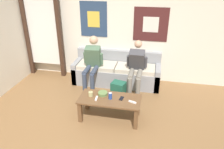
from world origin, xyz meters
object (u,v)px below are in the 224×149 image
at_px(game_controller_near_right, 132,102).
at_px(cell_phone, 122,98).
at_px(pillar_candle, 91,94).
at_px(game_controller_near_left, 96,98).
at_px(person_seated_teen, 136,66).
at_px(backpack, 118,92).
at_px(drink_can_blue, 110,96).
at_px(ceramic_bowl, 103,93).
at_px(couch, 117,72).
at_px(coffee_table, 110,102).
at_px(person_seated_adult, 92,62).

distance_m(game_controller_near_right, cell_phone, 0.23).
xyz_separation_m(pillar_candle, game_controller_near_left, (0.13, -0.08, -0.03)).
relative_size(pillar_candle, cell_phone, 0.70).
distance_m(person_seated_teen, backpack, 0.71).
bearing_deg(pillar_candle, game_controller_near_right, -4.94).
bearing_deg(drink_can_blue, backpack, 87.49).
bearing_deg(drink_can_blue, person_seated_teen, 72.67).
distance_m(backpack, ceramic_bowl, 0.67).
bearing_deg(game_controller_near_right, couch, 110.33).
xyz_separation_m(couch, drink_can_blue, (0.15, -1.49, 0.22)).
bearing_deg(game_controller_near_right, cell_phone, 156.52).
distance_m(coffee_table, backpack, 0.70).
xyz_separation_m(backpack, pillar_candle, (-0.41, -0.67, 0.28)).
xyz_separation_m(person_seated_teen, game_controller_near_left, (-0.61, -1.20, -0.19)).
relative_size(couch, pillar_candle, 21.12).
bearing_deg(backpack, couch, 102.92).
xyz_separation_m(couch, ceramic_bowl, (-0.02, -1.37, 0.19)).
distance_m(coffee_table, person_seated_teen, 1.22).
distance_m(couch, backpack, 0.82).
bearing_deg(couch, ceramic_bowl, -90.76).
height_order(couch, coffee_table, couch).
distance_m(person_seated_adult, pillar_candle, 1.16).
bearing_deg(person_seated_adult, backpack, -32.40).
bearing_deg(person_seated_adult, ceramic_bowl, -64.04).
xyz_separation_m(couch, backpack, (0.18, -0.79, -0.08)).
bearing_deg(ceramic_bowl, person_seated_adult, 115.96).
distance_m(pillar_candle, cell_phone, 0.59).
xyz_separation_m(drink_can_blue, game_controller_near_left, (-0.25, -0.06, -0.05)).
height_order(person_seated_adult, person_seated_teen, person_seated_adult).
xyz_separation_m(coffee_table, person_seated_teen, (0.37, 1.13, 0.28)).
relative_size(person_seated_adult, pillar_candle, 12.22).
bearing_deg(game_controller_near_right, game_controller_near_left, -179.24).
bearing_deg(game_controller_near_left, person_seated_teen, 63.13).
relative_size(couch, ceramic_bowl, 11.27).
height_order(person_seated_teen, cell_phone, person_seated_teen).
xyz_separation_m(person_seated_teen, backpack, (-0.33, -0.45, -0.44)).
relative_size(person_seated_adult, game_controller_near_left, 8.40).
bearing_deg(person_seated_adult, cell_phone, -51.35).
relative_size(ceramic_bowl, game_controller_near_left, 1.29).
distance_m(backpack, game_controller_near_right, 0.87).
xyz_separation_m(backpack, drink_can_blue, (-0.03, -0.69, 0.30)).
relative_size(couch, person_seated_adult, 1.73).
relative_size(coffee_table, cell_phone, 8.02).
relative_size(backpack, cell_phone, 2.95).
height_order(pillar_candle, drink_can_blue, drink_can_blue).
xyz_separation_m(couch, pillar_candle, (-0.23, -1.46, 0.20)).
bearing_deg(pillar_candle, ceramic_bowl, 22.98).
bearing_deg(coffee_table, drink_can_blue, -39.77).
relative_size(backpack, drink_can_blue, 3.40).
xyz_separation_m(person_seated_adult, ceramic_bowl, (0.50, -1.02, -0.20)).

